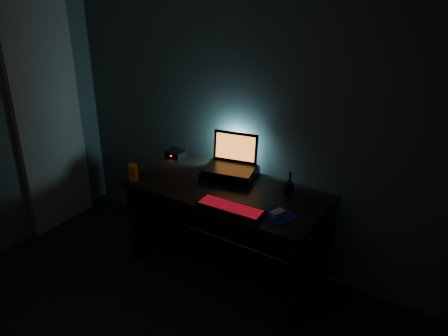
# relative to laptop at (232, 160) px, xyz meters

# --- Properties ---
(room) EXTENTS (3.50, 4.00, 2.50)m
(room) POSITION_rel_laptop_xyz_m (0.10, -1.84, 0.38)
(room) COLOR black
(room) RESTS_ON ground
(desk) EXTENTS (1.50, 0.70, 0.75)m
(desk) POSITION_rel_laptop_xyz_m (0.10, -0.17, -0.38)
(desk) COLOR black
(desk) RESTS_ON ground
(curtain) EXTENTS (0.06, 0.65, 2.30)m
(curtain) POSITION_rel_laptop_xyz_m (-1.61, -0.42, 0.28)
(curtain) COLOR beige
(curtain) RESTS_ON ground
(riser) EXTENTS (0.46, 0.38, 0.06)m
(riser) POSITION_rel_laptop_xyz_m (0.01, -0.05, -0.09)
(riser) COLOR black
(riser) RESTS_ON desk
(laptop) EXTENTS (0.43, 0.36, 0.26)m
(laptop) POSITION_rel_laptop_xyz_m (0.00, 0.00, 0.00)
(laptop) COLOR black
(laptop) RESTS_ON riser
(keyboard) EXTENTS (0.48, 0.18, 0.03)m
(keyboard) POSITION_rel_laptop_xyz_m (0.29, -0.48, -0.11)
(keyboard) COLOR black
(keyboard) RESTS_ON desk
(mousepad) EXTENTS (0.27, 0.26, 0.00)m
(mousepad) POSITION_rel_laptop_xyz_m (0.59, -0.36, -0.12)
(mousepad) COLOR navy
(mousepad) RESTS_ON desk
(mouse) EXTENTS (0.09, 0.11, 0.03)m
(mouse) POSITION_rel_laptop_xyz_m (0.59, -0.36, -0.10)
(mouse) COLOR #9F9FA4
(mouse) RESTS_ON mousepad
(pen_cup) EXTENTS (0.09, 0.09, 0.10)m
(pen_cup) POSITION_rel_laptop_xyz_m (0.53, -0.07, -0.07)
(pen_cup) COLOR black
(pen_cup) RESTS_ON desk
(juice_glass) EXTENTS (0.09, 0.09, 0.13)m
(juice_glass) POSITION_rel_laptop_xyz_m (-0.58, -0.50, -0.06)
(juice_glass) COLOR orange
(juice_glass) RESTS_ON desk
(router) EXTENTS (0.16, 0.13, 0.05)m
(router) POSITION_rel_laptop_xyz_m (-0.58, 0.02, -0.10)
(router) COLOR black
(router) RESTS_ON desk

